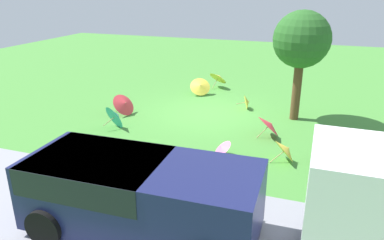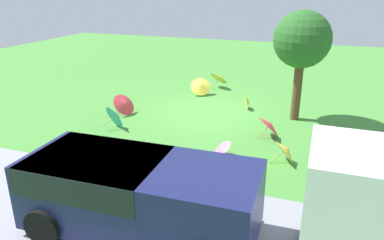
{
  "view_description": "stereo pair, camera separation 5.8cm",
  "coord_description": "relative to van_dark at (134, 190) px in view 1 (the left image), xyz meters",
  "views": [
    {
      "loc": [
        -3.88,
        12.95,
        4.72
      ],
      "look_at": [
        -0.17,
        2.44,
        0.6
      ],
      "focal_mm": 34.33,
      "sensor_mm": 36.0,
      "label": 1
    },
    {
      "loc": [
        -3.94,
        12.93,
        4.72
      ],
      "look_at": [
        -0.17,
        2.44,
        0.6
      ],
      "focal_mm": 34.33,
      "sensor_mm": 36.0,
      "label": 2
    }
  ],
  "objects": [
    {
      "name": "park_bench",
      "position": [
        -4.17,
        -4.32,
        -0.45
      ],
      "size": [
        1.66,
        0.77,
        0.9
      ],
      "color": "navy",
      "rests_on": "ground"
    },
    {
      "name": "ground",
      "position": [
        0.7,
        -7.39,
        -0.91
      ],
      "size": [
        40.0,
        40.0,
        0.0
      ],
      "primitive_type": "plane",
      "color": "#478C38"
    },
    {
      "name": "parasol_teal_0",
      "position": [
        3.3,
        -4.85,
        -0.47
      ],
      "size": [
        1.02,
        0.91,
        0.88
      ],
      "color": "tan",
      "rests_on": "ground"
    },
    {
      "name": "parasol_red_0",
      "position": [
        3.72,
        -6.18,
        -0.48
      ],
      "size": [
        0.96,
        1.05,
        0.83
      ],
      "color": "tan",
      "rests_on": "ground"
    },
    {
      "name": "parasol_yellow_1",
      "position": [
        1.81,
        -9.67,
        -0.48
      ],
      "size": [
        1.13,
        1.06,
        0.81
      ],
      "color": "tan",
      "rests_on": "ground"
    },
    {
      "name": "road_strip",
      "position": [
        0.7,
        -0.25,
        -0.91
      ],
      "size": [
        40.0,
        3.79,
        0.01
      ],
      "primitive_type": "cube",
      "color": "gray",
      "rests_on": "ground"
    },
    {
      "name": "parasol_yellow_4",
      "position": [
        1.38,
        -11.21,
        -0.38
      ],
      "size": [
        1.16,
        1.12,
        0.88
      ],
      "color": "tan",
      "rests_on": "ground"
    },
    {
      "name": "parasol_red_1",
      "position": [
        -1.86,
        -5.77,
        -0.47
      ],
      "size": [
        1.08,
        1.14,
        0.8
      ],
      "color": "tan",
      "rests_on": "ground"
    },
    {
      "name": "parasol_yellow_3",
      "position": [
        -0.58,
        -8.45,
        -0.62
      ],
      "size": [
        0.63,
        0.62,
        0.59
      ],
      "color": "tan",
      "rests_on": "ground"
    },
    {
      "name": "parasol_yellow_2",
      "position": [
        -2.55,
        -4.14,
        -0.53
      ],
      "size": [
        0.9,
        0.97,
        0.73
      ],
      "color": "tan",
      "rests_on": "ground"
    },
    {
      "name": "shade_tree",
      "position": [
        -2.47,
        -7.88,
        1.98
      ],
      "size": [
        2.0,
        2.0,
        3.94
      ],
      "color": "brown",
      "rests_on": "ground"
    },
    {
      "name": "parasol_pink_0",
      "position": [
        -0.75,
        -3.87,
        -0.63
      ],
      "size": [
        0.74,
        0.77,
        0.53
      ],
      "color": "tan",
      "rests_on": "ground"
    },
    {
      "name": "van_dark",
      "position": [
        0.0,
        0.0,
        0.0
      ],
      "size": [
        4.65,
        2.22,
        1.53
      ],
      "color": "#191E4C",
      "rests_on": "ground"
    }
  ]
}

